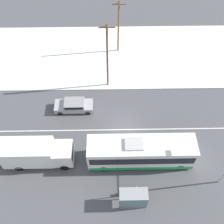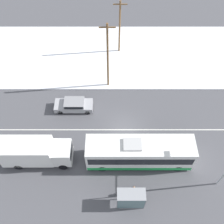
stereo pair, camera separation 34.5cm
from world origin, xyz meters
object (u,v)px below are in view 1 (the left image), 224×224
bus_shelter (134,199)px  utility_pole_snowlot (118,27)px  city_bus (141,152)px  box_truck (36,153)px  sedan_car (74,105)px  utility_pole_roadside (107,57)px  pedestrian_at_stop (136,189)px

bus_shelter → utility_pole_snowlot: bearing=91.9°
city_bus → box_truck: city_bus is taller
box_truck → sedan_car: size_ratio=1.57×
bus_shelter → utility_pole_roadside: bearing=98.2°
pedestrian_at_stop → bus_shelter: (-0.32, -1.13, 0.60)m
box_truck → sedan_car: (3.32, 6.91, -1.03)m
pedestrian_at_stop → bus_shelter: 1.32m
sedan_car → bus_shelter: 13.39m
bus_shelter → sedan_car: bearing=118.5°
city_bus → sedan_car: (-7.43, 6.97, -0.98)m
sedan_car → utility_pole_roadside: 7.03m
sedan_car → bus_shelter: bus_shelter is taller
city_bus → pedestrian_at_stop: 3.77m
bus_shelter → utility_pole_snowlot: 22.53m
pedestrian_at_stop → utility_pole_roadside: utility_pole_roadside is taller
city_bus → bus_shelter: bearing=-102.4°
sedan_car → utility_pole_roadside: (4.12, 3.91, 4.14)m
city_bus → utility_pole_roadside: size_ratio=1.15×
city_bus → bus_shelter: size_ratio=4.14×
box_truck → utility_pole_roadside: size_ratio=0.76×
city_bus → box_truck: size_ratio=1.50×
city_bus → utility_pole_snowlot: bearing=95.8°
pedestrian_at_stop → utility_pole_snowlot: 21.49m
pedestrian_at_stop → box_truck: bearing=159.7°
sedan_car → utility_pole_snowlot: 12.51m
box_truck → pedestrian_at_stop: bearing=-20.3°
bus_shelter → utility_pole_roadside: utility_pole_roadside is taller
bus_shelter → utility_pole_snowlot: (-0.73, 22.37, 2.51)m
utility_pole_snowlot → box_truck: bearing=-117.1°
pedestrian_at_stop → utility_pole_roadside: 15.24m
box_truck → utility_pole_snowlot: 19.84m
utility_pole_roadside → sedan_car: bearing=-136.5°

